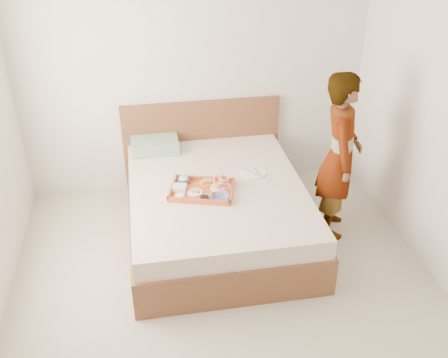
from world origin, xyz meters
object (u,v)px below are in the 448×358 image
(bed, at_px, (217,210))
(tray, at_px, (202,190))
(person, at_px, (340,156))
(dinner_plate, at_px, (254,172))

(bed, xyz_separation_m, tray, (-0.15, -0.09, 0.29))
(bed, distance_m, tray, 0.34)
(tray, distance_m, person, 1.26)
(tray, xyz_separation_m, person, (1.24, -0.02, 0.23))
(bed, distance_m, person, 1.21)
(tray, height_order, person, person)
(bed, xyz_separation_m, person, (1.09, -0.11, 0.52))
(tray, relative_size, person, 0.35)
(bed, xyz_separation_m, dinner_plate, (0.38, 0.16, 0.27))
(bed, height_order, dinner_plate, dinner_plate)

